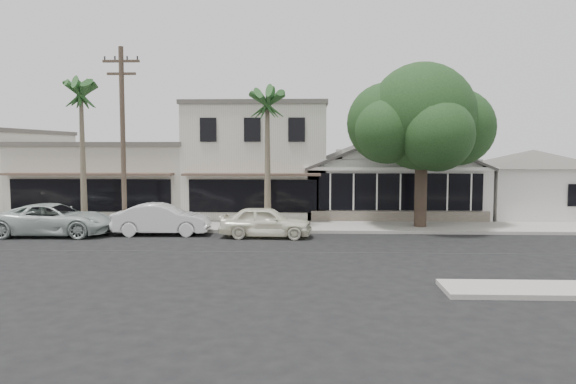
{
  "coord_description": "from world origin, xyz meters",
  "views": [
    {
      "loc": [
        0.17,
        -21.92,
        4.17
      ],
      "look_at": [
        -0.96,
        6.0,
        1.92
      ],
      "focal_mm": 35.0,
      "sensor_mm": 36.0,
      "label": 1
    }
  ],
  "objects_px": {
    "car_0": "(266,222)",
    "car_2": "(54,220)",
    "utility_pole": "(123,134)",
    "shade_tree": "(420,120)",
    "car_1": "(162,219)"
  },
  "relations": [
    {
      "from": "utility_pole",
      "to": "car_1",
      "type": "bearing_deg",
      "value": -24.68
    },
    {
      "from": "car_0",
      "to": "car_2",
      "type": "relative_size",
      "value": 0.78
    },
    {
      "from": "shade_tree",
      "to": "car_1",
      "type": "bearing_deg",
      "value": -168.62
    },
    {
      "from": "car_0",
      "to": "car_1",
      "type": "height_order",
      "value": "car_1"
    },
    {
      "from": "car_0",
      "to": "car_2",
      "type": "distance_m",
      "value": 10.0
    },
    {
      "from": "car_0",
      "to": "car_1",
      "type": "bearing_deg",
      "value": 86.11
    },
    {
      "from": "car_0",
      "to": "car_1",
      "type": "xyz_separation_m",
      "value": [
        -5.0,
        0.55,
        0.02
      ]
    },
    {
      "from": "utility_pole",
      "to": "car_2",
      "type": "relative_size",
      "value": 1.65
    },
    {
      "from": "car_0",
      "to": "shade_tree",
      "type": "xyz_separation_m",
      "value": [
        7.55,
        3.07,
        4.79
      ]
    },
    {
      "from": "utility_pole",
      "to": "car_2",
      "type": "distance_m",
      "value": 5.16
    },
    {
      "from": "utility_pole",
      "to": "car_0",
      "type": "bearing_deg",
      "value": -12.04
    },
    {
      "from": "car_2",
      "to": "car_1",
      "type": "bearing_deg",
      "value": -86.42
    },
    {
      "from": "car_0",
      "to": "shade_tree",
      "type": "relative_size",
      "value": 0.51
    },
    {
      "from": "car_0",
      "to": "car_1",
      "type": "relative_size",
      "value": 0.94
    },
    {
      "from": "car_1",
      "to": "car_2",
      "type": "bearing_deg",
      "value": 92.48
    }
  ]
}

